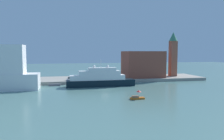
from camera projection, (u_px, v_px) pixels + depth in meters
name	position (u px, v px, depth m)	size (l,w,h in m)	color
ground	(106.00, 90.00, 81.44)	(400.00, 400.00, 0.00)	slate
quay_dock	(96.00, 79.00, 107.31)	(110.00, 21.24, 1.40)	gray
large_yacht	(100.00, 79.00, 89.02)	(28.38, 4.79, 11.20)	black
small_motorboat	(137.00, 96.00, 64.82)	(4.34, 1.63, 2.75)	#C66019
work_barge	(55.00, 85.00, 90.71)	(4.77, 1.41, 0.83)	#595966
harbor_building	(143.00, 64.00, 111.20)	(19.36, 15.19, 13.33)	brown
bell_tower	(173.00, 52.00, 114.34)	(4.53, 4.53, 23.47)	#93513D
parked_car	(71.00, 79.00, 97.59)	(4.25, 1.76, 1.54)	silver
person_figure	(82.00, 78.00, 101.42)	(0.36, 0.36, 1.73)	#334C8C
mooring_bollard	(92.00, 79.00, 97.58)	(0.44, 0.44, 0.90)	black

